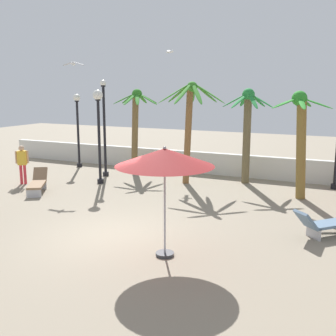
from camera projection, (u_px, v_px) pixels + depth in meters
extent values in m
plane|color=gray|center=(119.00, 237.00, 11.47)|extent=(56.00, 56.00, 0.00)
cube|color=silver|center=(221.00, 164.00, 19.58)|extent=(25.20, 0.30, 1.03)
cylinder|color=#333338|center=(165.00, 254.00, 10.23)|extent=(0.46, 0.46, 0.08)
cylinder|color=#A5A5AD|center=(165.00, 211.00, 10.01)|extent=(0.05, 0.05, 2.32)
cone|color=maroon|center=(165.00, 157.00, 9.76)|extent=(2.39, 2.39, 0.43)
sphere|color=#99999E|center=(165.00, 148.00, 9.71)|extent=(0.08, 0.08, 0.08)
cylinder|color=olive|center=(301.00, 149.00, 15.18)|extent=(0.51, 0.35, 3.73)
sphere|color=#2A8B28|center=(299.00, 98.00, 14.89)|extent=(0.56, 0.56, 0.56)
ellipsoid|color=#2A8B28|center=(316.00, 103.00, 14.61)|extent=(1.18, 0.34, 0.43)
ellipsoid|color=#2A8B28|center=(305.00, 102.00, 15.38)|extent=(0.48, 1.18, 0.43)
ellipsoid|color=#2A8B28|center=(286.00, 102.00, 15.42)|extent=(1.10, 0.78, 0.43)
ellipsoid|color=#2A8B28|center=(285.00, 103.00, 14.71)|extent=(0.96, 0.98, 0.43)
ellipsoid|color=#2A8B28|center=(302.00, 103.00, 14.34)|extent=(0.52, 1.18, 0.43)
cylinder|color=brown|center=(247.00, 140.00, 17.66)|extent=(0.33, 0.33, 3.82)
sphere|color=#248439|center=(248.00, 95.00, 17.29)|extent=(0.52, 0.52, 0.52)
ellipsoid|color=#248439|center=(262.00, 101.00, 17.05)|extent=(1.07, 0.29, 0.63)
ellipsoid|color=#248439|center=(257.00, 100.00, 17.70)|extent=(0.66, 1.04, 0.63)
ellipsoid|color=#248439|center=(244.00, 100.00, 17.92)|extent=(0.73, 1.01, 0.63)
ellipsoid|color=#248439|center=(234.00, 100.00, 17.53)|extent=(1.08, 0.31, 0.63)
ellipsoid|color=#248439|center=(239.00, 101.00, 16.96)|extent=(0.61, 1.05, 0.63)
ellipsoid|color=#248439|center=(253.00, 101.00, 16.77)|extent=(0.75, 1.00, 0.63)
cylinder|color=brown|center=(188.00, 136.00, 17.54)|extent=(0.45, 0.28, 4.14)
sphere|color=#378628|center=(192.00, 87.00, 17.07)|extent=(0.44, 0.44, 0.44)
ellipsoid|color=#378628|center=(210.00, 94.00, 16.84)|extent=(1.35, 0.27, 0.85)
ellipsoid|color=#378628|center=(206.00, 93.00, 17.57)|extent=(0.81, 1.28, 0.85)
ellipsoid|color=#378628|center=(192.00, 93.00, 17.87)|extent=(0.66, 1.33, 0.85)
ellipsoid|color=#378628|center=(179.00, 93.00, 17.66)|extent=(1.33, 0.66, 0.85)
ellipsoid|color=#378628|center=(174.00, 94.00, 17.07)|extent=(1.27, 0.82, 0.85)
ellipsoid|color=#378628|center=(183.00, 94.00, 16.49)|extent=(0.37, 1.36, 0.85)
ellipsoid|color=#378628|center=(197.00, 94.00, 16.38)|extent=(0.97, 1.19, 0.85)
cylinder|color=brown|center=(135.00, 133.00, 20.27)|extent=(0.45, 0.31, 3.80)
sphere|color=#2D7A24|center=(137.00, 94.00, 19.84)|extent=(0.49, 0.49, 0.49)
ellipsoid|color=#2D7A24|center=(147.00, 99.00, 19.55)|extent=(1.17, 0.36, 0.59)
ellipsoid|color=#2D7A24|center=(148.00, 98.00, 20.24)|extent=(0.74, 1.10, 0.59)
ellipsoid|color=#2D7A24|center=(142.00, 98.00, 20.46)|extent=(0.31, 1.16, 0.59)
ellipsoid|color=#2D7A24|center=(129.00, 98.00, 20.33)|extent=(1.14, 0.60, 0.59)
ellipsoid|color=#2D7A24|center=(124.00, 99.00, 19.92)|extent=(1.14, 0.61, 0.59)
ellipsoid|color=#2D7A24|center=(130.00, 99.00, 19.34)|extent=(0.25, 1.16, 0.59)
ellipsoid|color=#2D7A24|center=(137.00, 99.00, 19.28)|extent=(0.75, 1.09, 0.59)
cylinder|color=black|center=(334.00, 186.00, 16.94)|extent=(0.28, 0.28, 0.20)
cylinder|color=black|center=(101.00, 181.00, 17.93)|extent=(0.28, 0.28, 0.20)
cylinder|color=black|center=(99.00, 142.00, 17.60)|extent=(0.12, 0.12, 3.59)
cylinder|color=black|center=(98.00, 100.00, 17.25)|extent=(0.22, 0.22, 0.06)
sphere|color=white|center=(98.00, 95.00, 17.21)|extent=(0.42, 0.42, 0.42)
cylinder|color=black|center=(106.00, 174.00, 19.41)|extent=(0.28, 0.28, 0.20)
cylinder|color=black|center=(105.00, 132.00, 19.03)|extent=(0.12, 0.12, 4.17)
cylinder|color=black|center=(103.00, 86.00, 18.63)|extent=(0.22, 0.22, 0.06)
sphere|color=white|center=(103.00, 83.00, 18.60)|extent=(0.28, 0.28, 0.28)
cylinder|color=black|center=(79.00, 165.00, 21.62)|extent=(0.28, 0.28, 0.20)
cylinder|color=black|center=(78.00, 134.00, 21.31)|extent=(0.12, 0.12, 3.42)
cylinder|color=black|center=(77.00, 101.00, 20.98)|extent=(0.22, 0.22, 0.06)
sphere|color=white|center=(77.00, 98.00, 20.95)|extent=(0.37, 0.37, 0.37)
cube|color=#B7B7BC|center=(34.00, 193.00, 15.57)|extent=(0.48, 0.33, 0.35)
cube|color=#B7B7BC|center=(40.00, 185.00, 16.84)|extent=(0.48, 0.33, 0.35)
cube|color=#8C6B4C|center=(37.00, 185.00, 16.17)|extent=(1.22, 1.47, 0.08)
cube|color=#8C6B4C|center=(40.00, 174.00, 17.04)|extent=(0.74, 0.72, 0.53)
cube|color=#B7B7BC|center=(314.00, 232.00, 11.37)|extent=(0.43, 0.41, 0.35)
cube|color=slate|center=(332.00, 223.00, 11.58)|extent=(1.36, 1.40, 0.08)
cube|color=slate|center=(306.00, 220.00, 11.19)|extent=(0.74, 0.74, 0.54)
cylinder|color=#D8333F|center=(21.00, 174.00, 17.71)|extent=(0.12, 0.12, 0.85)
cylinder|color=#D8333F|center=(25.00, 174.00, 17.74)|extent=(0.12, 0.12, 0.85)
cube|color=gold|center=(22.00, 158.00, 17.58)|extent=(0.43, 0.40, 0.60)
sphere|color=tan|center=(21.00, 148.00, 17.50)|extent=(0.23, 0.23, 0.23)
cylinder|color=tan|center=(16.00, 157.00, 17.55)|extent=(0.08, 0.08, 0.54)
cylinder|color=tan|center=(28.00, 157.00, 17.61)|extent=(0.08, 0.08, 0.54)
ellipsoid|color=white|center=(169.00, 52.00, 20.32)|extent=(0.34, 0.23, 0.12)
sphere|color=white|center=(172.00, 51.00, 20.30)|extent=(0.10, 0.10, 0.10)
cube|color=silver|center=(169.00, 52.00, 20.56)|extent=(0.31, 0.53, 0.10)
cube|color=silver|center=(169.00, 51.00, 20.06)|extent=(0.31, 0.52, 0.12)
ellipsoid|color=white|center=(73.00, 64.00, 18.13)|extent=(0.19, 0.34, 0.12)
sphere|color=white|center=(72.00, 63.00, 17.96)|extent=(0.10, 0.10, 0.10)
cube|color=silver|center=(79.00, 64.00, 18.07)|extent=(0.50, 0.24, 0.16)
cube|color=silver|center=(68.00, 64.00, 18.18)|extent=(0.50, 0.24, 0.15)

